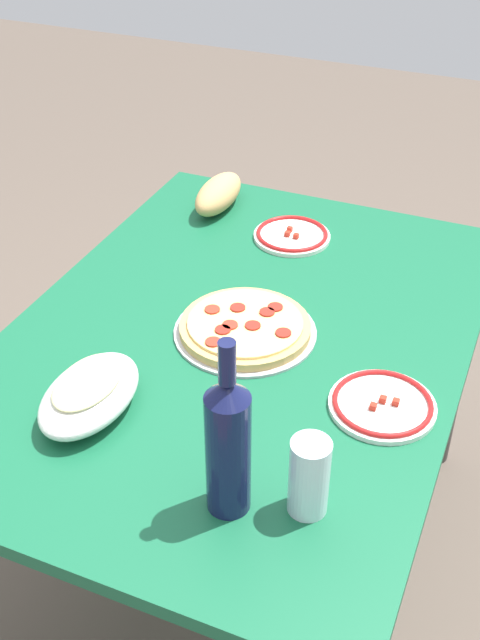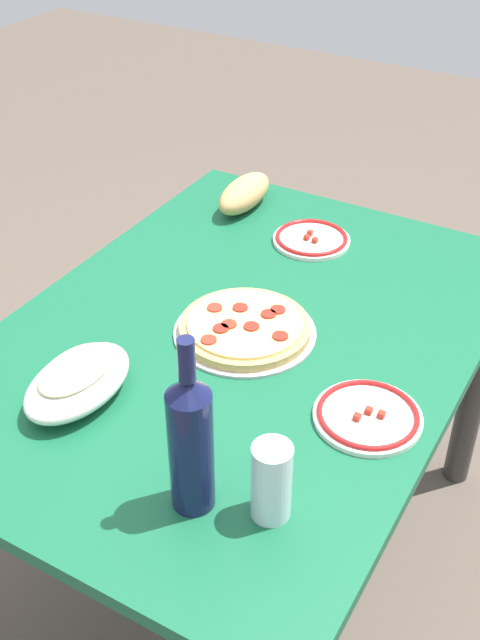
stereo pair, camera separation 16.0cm
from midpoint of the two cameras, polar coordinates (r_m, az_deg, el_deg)
name	(u,v)px [view 2 (the right image)]	position (r m, az deg, el deg)	size (l,w,h in m)	color
ground_plane	(240,561)	(2.15, 2.23, -17.06)	(8.00, 8.00, 0.00)	brown
dining_table	(240,377)	(1.70, 2.71, -4.27)	(1.27, 0.91, 0.75)	#145938
pepperoni_pizza	(246,327)	(1.61, 3.26, -0.61)	(0.29, 0.29, 0.03)	#B7B7BC
baked_pasta_dish	(78,379)	(1.45, -8.57, -4.39)	(0.24, 0.15, 0.08)	white
wine_bottle	(191,441)	(1.19, 0.30, -8.90)	(0.07, 0.07, 0.32)	#141942
water_glass	(271,481)	(1.23, 6.11, -11.67)	(0.06, 0.06, 0.14)	silver
side_plate_near	(368,416)	(1.45, 12.38, -6.88)	(0.20, 0.20, 0.02)	white
side_plate_far	(311,239)	(1.94, 7.56, 5.76)	(0.19, 0.19, 0.02)	white
bread_loaf	(244,193)	(2.07, 2.57, 9.05)	(0.21, 0.09, 0.08)	tan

